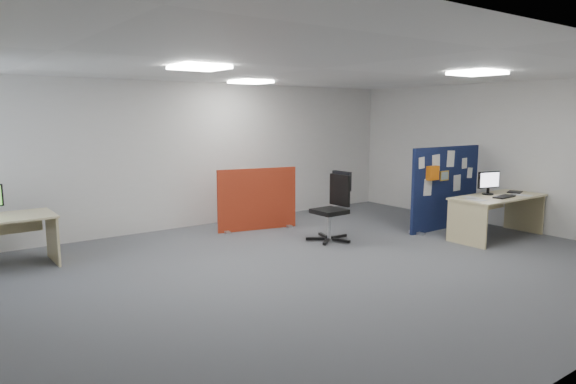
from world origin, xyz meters
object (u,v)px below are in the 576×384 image
main_desk (495,205)px  office_chair (335,202)px  monitor_main (489,182)px  red_divider (257,200)px  navy_divider (445,188)px

main_desk → office_chair: (-2.35, 1.49, 0.09)m
main_desk → office_chair: bearing=147.6°
main_desk → monitor_main: size_ratio=3.93×
monitor_main → red_divider: size_ratio=0.31×
navy_divider → red_divider: bearing=145.2°
main_desk → red_divider: red_divider is taller
monitor_main → red_divider: 4.08m
red_divider → main_desk: bearing=-32.5°
red_divider → navy_divider: bearing=-22.7°
main_desk → red_divider: (-2.96, 2.93, -0.00)m
main_desk → office_chair: 2.79m
main_desk → red_divider: size_ratio=1.20×
monitor_main → main_desk: bearing=-76.6°
navy_divider → main_desk: (0.12, -0.95, -0.21)m
monitor_main → red_divider: (-2.96, 2.78, -0.40)m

